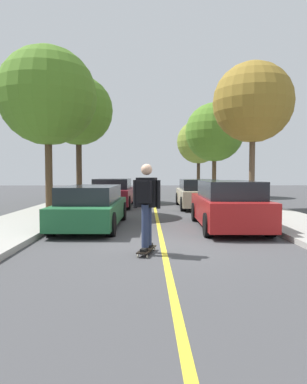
# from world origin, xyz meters

# --- Properties ---
(ground) EXTENTS (80.00, 80.00, 0.00)m
(ground) POSITION_xyz_m (0.00, 0.00, 0.00)
(ground) COLOR #424244
(center_line) EXTENTS (0.12, 39.20, 0.01)m
(center_line) POSITION_xyz_m (0.00, 4.00, 0.00)
(center_line) COLOR gold
(center_line) RESTS_ON ground
(parked_car_left_nearest) EXTENTS (1.92, 4.62, 1.28)m
(parked_car_left_nearest) POSITION_xyz_m (-2.07, 2.84, 0.64)
(parked_car_left_nearest) COLOR #1E5B33
(parked_car_left_nearest) RESTS_ON ground
(parked_car_left_near) EXTENTS (2.06, 4.67, 1.39)m
(parked_car_left_near) POSITION_xyz_m (-2.07, 9.62, 0.68)
(parked_car_left_near) COLOR maroon
(parked_car_left_near) RESTS_ON ground
(parked_car_right_nearest) EXTENTS (1.92, 4.51, 1.44)m
(parked_car_right_nearest) POSITION_xyz_m (2.07, 2.56, 0.71)
(parked_car_right_nearest) COLOR maroon
(parked_car_right_nearest) RESTS_ON ground
(parked_car_right_near) EXTENTS (1.97, 4.55, 1.37)m
(parked_car_right_near) POSITION_xyz_m (2.07, 8.91, 0.67)
(parked_car_right_near) COLOR #BCAD89
(parked_car_right_near) RESTS_ON ground
(street_tree_left_nearest) EXTENTS (3.88, 3.88, 6.52)m
(street_tree_left_nearest) POSITION_xyz_m (-4.30, 6.23, 4.71)
(street_tree_left_nearest) COLOR #4C3823
(street_tree_left_nearest) RESTS_ON sidewalk_left
(street_tree_left_near) EXTENTS (3.93, 3.93, 7.07)m
(street_tree_left_near) POSITION_xyz_m (-4.30, 12.50, 5.22)
(street_tree_left_near) COLOR #3D2D1E
(street_tree_left_near) RESTS_ON sidewalk_left
(street_tree_right_nearest) EXTENTS (3.53, 3.53, 6.42)m
(street_tree_right_nearest) POSITION_xyz_m (4.30, 7.69, 4.78)
(street_tree_right_nearest) COLOR brown
(street_tree_right_nearest) RESTS_ON sidewalk_right
(street_tree_right_near) EXTENTS (4.05, 4.05, 6.39)m
(street_tree_right_near) POSITION_xyz_m (4.30, 16.66, 4.49)
(street_tree_right_near) COLOR #4C3823
(street_tree_right_near) RESTS_ON sidewalk_right
(street_tree_right_far) EXTENTS (3.94, 3.94, 6.34)m
(street_tree_right_far) POSITION_xyz_m (4.30, 24.31, 4.50)
(street_tree_right_far) COLOR #3D2D1E
(street_tree_right_far) RESTS_ON sidewalk_right
(fire_hydrant) EXTENTS (0.20, 0.20, 0.70)m
(fire_hydrant) POSITION_xyz_m (3.57, 6.19, 0.49)
(fire_hydrant) COLOR #B2140F
(fire_hydrant) RESTS_ON sidewalk_right
(skateboard) EXTENTS (0.42, 0.87, 0.10)m
(skateboard) POSITION_xyz_m (-0.37, -0.79, 0.09)
(skateboard) COLOR black
(skateboard) RESTS_ON ground
(skateboarder) EXTENTS (0.58, 0.70, 1.75)m
(skateboarder) POSITION_xyz_m (-0.38, -0.82, 1.10)
(skateboarder) COLOR black
(skateboarder) RESTS_ON skateboard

